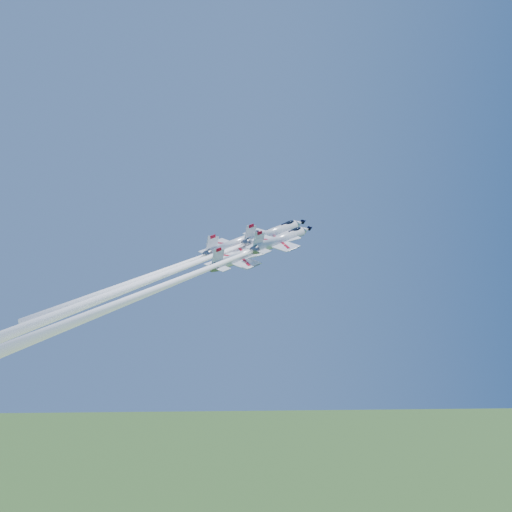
{
  "coord_description": "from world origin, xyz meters",
  "views": [
    {
      "loc": [
        -5.94,
        -113.65,
        73.18
      ],
      "look_at": [
        0.0,
        0.0,
        83.53
      ],
      "focal_mm": 40.0,
      "sensor_mm": 36.0,
      "label": 1
    }
  ],
  "objects_px": {
    "jet_right": "(189,276)",
    "jet_slot": "(155,291)",
    "jet_lead": "(170,273)",
    "jet_left": "(173,268)"
  },
  "relations": [
    {
      "from": "jet_left",
      "to": "jet_slot",
      "type": "relative_size",
      "value": 0.83
    },
    {
      "from": "jet_left",
      "to": "jet_right",
      "type": "bearing_deg",
      "value": -24.54
    },
    {
      "from": "jet_left",
      "to": "jet_slot",
      "type": "bearing_deg",
      "value": -55.69
    },
    {
      "from": "jet_slot",
      "to": "jet_right",
      "type": "bearing_deg",
      "value": 16.28
    },
    {
      "from": "jet_lead",
      "to": "jet_left",
      "type": "distance_m",
      "value": 3.08
    },
    {
      "from": "jet_lead",
      "to": "jet_right",
      "type": "xyz_separation_m",
      "value": [
        4.22,
        -9.74,
        -1.15
      ]
    },
    {
      "from": "jet_right",
      "to": "jet_slot",
      "type": "distance_m",
      "value": 7.56
    },
    {
      "from": "jet_right",
      "to": "jet_left",
      "type": "bearing_deg",
      "value": 155.46
    },
    {
      "from": "jet_lead",
      "to": "jet_left",
      "type": "relative_size",
      "value": 1.56
    },
    {
      "from": "jet_slot",
      "to": "jet_lead",
      "type": "bearing_deg",
      "value": 120.71
    }
  ]
}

